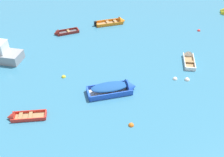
{
  "coord_description": "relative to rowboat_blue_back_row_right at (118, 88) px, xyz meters",
  "views": [
    {
      "loc": [
        -1.0,
        -1.04,
        14.7
      ],
      "look_at": [
        0.0,
        19.13,
        0.15
      ],
      "focal_mm": 44.47,
      "sensor_mm": 36.0,
      "label": 1
    }
  ],
  "objects": [
    {
      "name": "mooring_buoy_midfield",
      "position": [
        5.31,
        1.5,
        -0.37
      ],
      "size": [
        0.42,
        0.42,
        0.42
      ],
      "primitive_type": "sphere",
      "color": "silver",
      "rests_on": "ground_plane"
    },
    {
      "name": "mooring_buoy_between_boats_left",
      "position": [
        10.43,
        11.09,
        -0.37
      ],
      "size": [
        0.39,
        0.39,
        0.39
      ],
      "primitive_type": "sphere",
      "color": "red",
      "rests_on": "ground_plane"
    },
    {
      "name": "rowboat_red_cluster_outer",
      "position": [
        -7.69,
        -2.89,
        -0.23
      ],
      "size": [
        2.97,
        1.08,
        0.84
      ],
      "color": "#99754C",
      "rests_on": "ground_plane"
    },
    {
      "name": "rowboat_maroon_midfield_right",
      "position": [
        -5.9,
        11.08,
        -0.23
      ],
      "size": [
        3.09,
        1.89,
        0.91
      ],
      "color": "#4C4C51",
      "rests_on": "ground_plane"
    },
    {
      "name": "rowboat_blue_back_row_right",
      "position": [
        0.0,
        0.0,
        0.0
      ],
      "size": [
        4.43,
        2.32,
        1.44
      ],
      "color": "beige",
      "rests_on": "ground_plane"
    },
    {
      "name": "mooring_buoy_outer_edge",
      "position": [
        0.72,
        -4.08,
        -0.37
      ],
      "size": [
        0.41,
        0.41,
        0.41
      ],
      "primitive_type": "sphere",
      "color": "orange",
      "rests_on": "ground_plane"
    },
    {
      "name": "mooring_buoy_between_boats_right",
      "position": [
        -4.79,
        2.33,
        -0.37
      ],
      "size": [
        0.39,
        0.39,
        0.39
      ],
      "primitive_type": "sphere",
      "color": "yellow",
      "rests_on": "ground_plane"
    },
    {
      "name": "rowboat_orange_near_left",
      "position": [
        0.76,
        13.79,
        -0.2
      ],
      "size": [
        4.08,
        2.07,
        1.12
      ],
      "color": "#99754C",
      "rests_on": "ground_plane"
    },
    {
      "name": "mooring_buoy_near_foreground",
      "position": [
        6.36,
        1.33,
        -0.37
      ],
      "size": [
        0.47,
        0.47,
        0.47
      ],
      "primitive_type": "sphere",
      "color": "silver",
      "rests_on": "ground_plane"
    },
    {
      "name": "rowboat_white_back_row_left",
      "position": [
        7.44,
        4.89,
        -0.2
      ],
      "size": [
        1.5,
        3.27,
        0.91
      ],
      "color": "#99754C",
      "rests_on": "ground_plane"
    }
  ]
}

